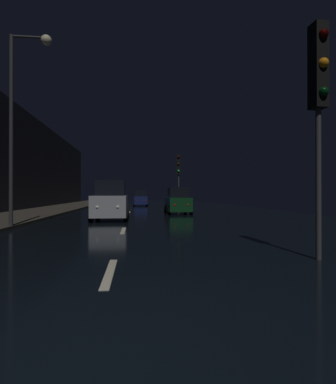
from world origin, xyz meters
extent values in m
cube|color=black|center=(0.00, 24.50, -0.01)|extent=(25.88, 84.00, 0.02)
cube|color=#38332B|center=(-6.74, 24.50, 0.07)|extent=(4.40, 84.00, 0.15)
cube|color=black|center=(-9.34, 21.00, 4.35)|extent=(0.80, 63.00, 8.69)
cube|color=beige|center=(0.00, 3.00, 0.01)|extent=(0.16, 2.20, 0.01)
cube|color=beige|center=(0.00, 9.58, 0.01)|extent=(0.16, 2.20, 0.01)
cube|color=beige|center=(0.00, 17.83, 0.01)|extent=(0.16, 2.20, 0.01)
cube|color=beige|center=(0.00, 22.17, 0.01)|extent=(0.16, 2.20, 0.01)
cube|color=beige|center=(0.00, 28.30, 0.01)|extent=(0.16, 2.20, 0.01)
cube|color=beige|center=(0.00, 28.42, 0.01)|extent=(0.16, 2.20, 0.01)
cylinder|color=#38383A|center=(4.54, 3.66, 1.69)|extent=(0.12, 0.12, 3.38)
cube|color=black|center=(4.54, 3.66, 4.33)|extent=(0.33, 0.36, 1.90)
sphere|color=black|center=(4.55, 3.48, 4.96)|extent=(0.22, 0.22, 0.22)
sphere|color=orange|center=(4.55, 3.48, 4.33)|extent=(0.22, 0.22, 0.22)
sphere|color=black|center=(4.55, 3.48, 3.69)|extent=(0.22, 0.22, 0.22)
cylinder|color=#38383A|center=(4.44, 25.38, 1.61)|extent=(0.12, 0.12, 3.23)
cube|color=black|center=(4.44, 25.38, 4.18)|extent=(0.36, 0.38, 1.90)
sphere|color=black|center=(4.41, 25.21, 4.81)|extent=(0.22, 0.22, 0.22)
sphere|color=black|center=(4.41, 25.21, 4.18)|extent=(0.22, 0.22, 0.22)
sphere|color=#19D84C|center=(4.41, 25.21, 3.55)|extent=(0.22, 0.22, 0.22)
cylinder|color=#2D2D30|center=(-4.64, 10.59, 4.03)|extent=(0.16, 0.16, 8.07)
cylinder|color=#2D2D30|center=(-3.94, 10.59, 8.02)|extent=(1.40, 0.10, 0.10)
sphere|color=beige|center=(-3.24, 10.59, 7.92)|extent=(0.44, 0.44, 0.44)
cube|color=#A5A8AD|center=(-0.92, 15.18, 0.80)|extent=(1.86, 4.33, 1.13)
cube|color=black|center=(-0.92, 15.33, 1.80)|extent=(1.58, 2.16, 0.87)
cylinder|color=black|center=(-0.01, 13.66, 0.33)|extent=(0.23, 0.66, 0.66)
cylinder|color=black|center=(-1.83, 13.66, 0.33)|extent=(0.23, 0.66, 0.66)
cylinder|color=black|center=(-0.01, 16.69, 0.33)|extent=(0.23, 0.66, 0.66)
cylinder|color=black|center=(-1.83, 16.69, 0.33)|extent=(0.23, 0.66, 0.66)
sphere|color=white|center=(-0.41, 13.06, 0.80)|extent=(0.19, 0.19, 0.19)
sphere|color=white|center=(-1.43, 13.06, 0.80)|extent=(0.19, 0.19, 0.19)
sphere|color=red|center=(-0.41, 17.30, 0.80)|extent=(0.19, 0.19, 0.19)
sphere|color=red|center=(-1.43, 17.30, 0.80)|extent=(0.19, 0.19, 0.19)
cube|color=#0F3819|center=(3.64, 20.17, 0.69)|extent=(1.61, 3.75, 0.98)
cube|color=black|center=(3.64, 20.04, 1.56)|extent=(1.37, 1.88, 0.75)
cylinder|color=black|center=(2.85, 21.49, 0.29)|extent=(0.20, 0.57, 0.57)
cylinder|color=black|center=(4.43, 21.49, 0.29)|extent=(0.20, 0.57, 0.57)
cylinder|color=black|center=(2.85, 18.86, 0.29)|extent=(0.20, 0.57, 0.57)
cylinder|color=black|center=(4.43, 18.86, 0.29)|extent=(0.20, 0.57, 0.57)
sphere|color=slate|center=(3.20, 22.01, 0.69)|extent=(0.16, 0.16, 0.16)
sphere|color=slate|center=(4.08, 22.01, 0.69)|extent=(0.16, 0.16, 0.16)
sphere|color=red|center=(3.20, 18.34, 0.69)|extent=(0.16, 0.16, 0.16)
sphere|color=red|center=(4.08, 18.34, 0.69)|extent=(0.16, 0.16, 0.16)
cube|color=#141E51|center=(1.11, 35.15, 0.68)|extent=(1.58, 3.68, 0.96)
cube|color=black|center=(1.11, 35.02, 1.53)|extent=(1.34, 1.84, 0.74)
cylinder|color=black|center=(0.34, 36.44, 0.28)|extent=(0.19, 0.56, 0.56)
cylinder|color=black|center=(1.88, 36.44, 0.28)|extent=(0.19, 0.56, 0.56)
cylinder|color=black|center=(0.34, 33.86, 0.28)|extent=(0.19, 0.56, 0.56)
cylinder|color=black|center=(1.88, 33.86, 0.28)|extent=(0.19, 0.56, 0.56)
sphere|color=slate|center=(0.68, 36.95, 0.68)|extent=(0.16, 0.16, 0.16)
sphere|color=slate|center=(1.55, 36.95, 0.68)|extent=(0.16, 0.16, 0.16)
sphere|color=red|center=(0.68, 33.35, 0.68)|extent=(0.16, 0.16, 0.16)
sphere|color=red|center=(1.55, 33.35, 0.68)|extent=(0.16, 0.16, 0.16)
camera|label=1|loc=(0.47, -2.88, 1.47)|focal=29.11mm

